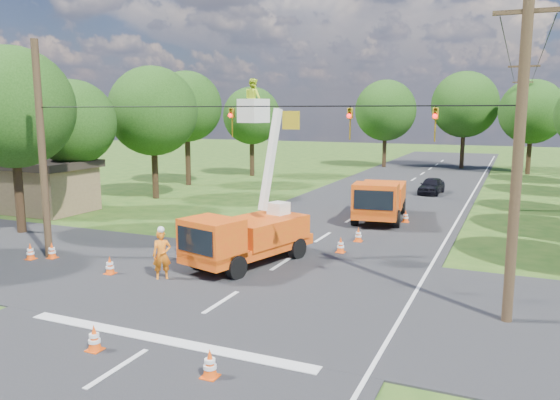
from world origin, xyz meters
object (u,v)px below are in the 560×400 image
at_px(tree_far_b, 465,105).
at_px(traffic_cone_5, 52,251).
at_px(traffic_cone_0, 94,338).
at_px(tree_left_b, 12,108).
at_px(ground_worker, 162,255).
at_px(pole_right_mid, 520,128).
at_px(shed, 46,186).
at_px(tree_far_a, 386,111).
at_px(traffic_cone_3, 358,235).
at_px(tree_left_e, 187,107).
at_px(traffic_cone_6, 30,252).
at_px(pole_right_near, 519,149).
at_px(traffic_cone_7, 406,216).
at_px(tree_far_c, 532,112).
at_px(bucket_truck, 247,227).
at_px(tree_left_c, 73,123).
at_px(tree_left_d, 153,111).
at_px(pole_right_far, 520,122).
at_px(second_truck, 380,199).
at_px(traffic_cone_2, 341,245).
at_px(pole_left, 42,151).
at_px(traffic_cone_4, 110,265).
at_px(traffic_cone_1, 210,364).
at_px(tree_left_f, 252,116).

bearing_deg(tree_far_b, traffic_cone_5, -105.11).
distance_m(traffic_cone_0, tree_left_b, 17.33).
bearing_deg(ground_worker, pole_right_mid, 23.56).
bearing_deg(shed, tree_far_a, 69.62).
height_order(traffic_cone_3, tree_left_e, tree_left_e).
bearing_deg(traffic_cone_5, traffic_cone_6, -144.83).
relative_size(pole_right_near, tree_far_a, 1.05).
xyz_separation_m(traffic_cone_6, tree_left_e, (-6.92, 22.63, 6.13)).
bearing_deg(traffic_cone_7, tree_far_c, 77.21).
height_order(bucket_truck, traffic_cone_3, bucket_truck).
distance_m(bucket_truck, traffic_cone_5, 8.39).
distance_m(traffic_cone_5, tree_left_b, 8.57).
bearing_deg(bucket_truck, tree_left_b, -166.88).
distance_m(tree_left_c, tree_left_d, 6.22).
bearing_deg(shed, pole_right_far, 50.37).
relative_size(traffic_cone_6, pole_right_mid, 0.07).
bearing_deg(tree_left_b, tree_far_c, 58.39).
distance_m(traffic_cone_0, shed, 22.16).
bearing_deg(second_truck, traffic_cone_7, -6.41).
distance_m(traffic_cone_2, pole_left, 13.16).
relative_size(traffic_cone_5, tree_left_d, 0.08).
bearing_deg(tree_far_c, traffic_cone_3, -102.72).
bearing_deg(tree_left_d, traffic_cone_4, -59.02).
bearing_deg(traffic_cone_1, tree_left_d, 128.79).
xyz_separation_m(tree_left_d, tree_far_a, (10.00, 28.00, 0.06)).
distance_m(traffic_cone_2, pole_right_far, 35.36).
distance_m(pole_right_far, tree_left_c, 39.83).
bearing_deg(traffic_cone_6, pole_right_mid, 48.30).
xyz_separation_m(traffic_cone_4, traffic_cone_7, (8.44, 14.30, 0.00)).
bearing_deg(second_truck, tree_left_d, 167.40).
relative_size(shed, tree_far_c, 0.60).
bearing_deg(pole_right_mid, traffic_cone_1, -103.27).
xyz_separation_m(ground_worker, pole_right_mid, (11.75, 20.64, 4.18)).
relative_size(second_truck, tree_left_f, 0.78).
bearing_deg(tree_left_e, tree_left_c, -88.68).
bearing_deg(traffic_cone_2, traffic_cone_5, -151.94).
relative_size(traffic_cone_4, traffic_cone_6, 1.00).
bearing_deg(traffic_cone_7, pole_right_far, 78.33).
distance_m(traffic_cone_0, tree_left_c, 22.29).
relative_size(traffic_cone_1, traffic_cone_6, 1.00).
height_order(traffic_cone_4, tree_left_c, tree_left_c).
distance_m(traffic_cone_0, pole_left, 11.27).
bearing_deg(pole_right_near, tree_left_f, 127.84).
distance_m(pole_right_near, tree_far_b, 45.37).
xyz_separation_m(second_truck, traffic_cone_6, (-11.39, -13.98, -0.88)).
bearing_deg(tree_left_f, traffic_cone_3, -53.05).
bearing_deg(traffic_cone_4, ground_worker, 7.71).
bearing_deg(tree_left_f, tree_left_d, -90.76).
distance_m(traffic_cone_2, tree_far_b, 39.91).
bearing_deg(pole_right_far, tree_far_b, 137.73).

